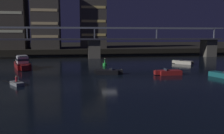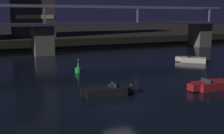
% 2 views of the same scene
% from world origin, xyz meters
% --- Properties ---
extents(ground_plane, '(400.00, 400.00, 0.00)m').
position_xyz_m(ground_plane, '(0.00, 0.00, 0.00)').
color(ground_plane, black).
extents(far_riverbank, '(240.00, 80.00, 2.20)m').
position_xyz_m(far_riverbank, '(0.00, 82.79, 1.10)').
color(far_riverbank, black).
rests_on(far_riverbank, ground).
extents(river_bridge, '(82.15, 6.40, 9.38)m').
position_xyz_m(river_bridge, '(0.00, 34.78, 4.41)').
color(river_bridge, '#605B51').
rests_on(river_bridge, ground).
extents(tower_west_low, '(13.15, 9.83, 31.11)m').
position_xyz_m(tower_west_low, '(-29.19, 50.44, 17.60)').
color(tower_west_low, '#38332D').
rests_on(tower_west_low, far_riverbank).
extents(tower_west_tall, '(9.35, 9.77, 22.43)m').
position_xyz_m(tower_west_tall, '(-15.72, 49.20, 13.26)').
color(tower_west_tall, '#423D38').
rests_on(tower_west_tall, far_riverbank).
extents(tower_central, '(9.55, 10.26, 25.29)m').
position_xyz_m(tower_central, '(0.98, 53.71, 14.69)').
color(tower_central, '#423D38').
rests_on(tower_central, far_riverbank).
extents(cabin_cruiser_near_left, '(5.10, 9.32, 2.79)m').
position_xyz_m(cabin_cruiser_near_left, '(-16.67, 13.59, 1.05)').
color(cabin_cruiser_near_left, maroon).
rests_on(cabin_cruiser_near_left, ground).
extents(speedboat_near_center, '(5.20, 1.87, 1.16)m').
position_xyz_m(speedboat_near_center, '(10.84, 1.42, 0.41)').
color(speedboat_near_center, maroon).
rests_on(speedboat_near_center, ground).
extents(speedboat_near_right, '(4.42, 4.35, 1.16)m').
position_xyz_m(speedboat_near_right, '(20.43, 15.98, 0.41)').
color(speedboat_near_right, beige).
rests_on(speedboat_near_right, ground).
extents(speedboat_mid_left, '(5.23, 2.16, 1.16)m').
position_xyz_m(speedboat_mid_left, '(0.26, 3.55, 0.41)').
color(speedboat_mid_left, black).
rests_on(speedboat_mid_left, ground).
extents(speedboat_mid_center, '(3.01, 5.12, 1.16)m').
position_xyz_m(speedboat_mid_center, '(18.77, -2.40, 0.41)').
color(speedboat_mid_center, '#196066').
rests_on(speedboat_mid_center, ground).
extents(channel_buoy, '(0.90, 0.90, 1.76)m').
position_xyz_m(channel_buoy, '(1.05, 15.36, 0.48)').
color(channel_buoy, green).
rests_on(channel_buoy, ground).
extents(dinghy_with_paddler, '(2.70, 2.77, 1.36)m').
position_xyz_m(dinghy_with_paddler, '(-13.67, -3.86, 0.28)').
color(dinghy_with_paddler, gray).
rests_on(dinghy_with_paddler, ground).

